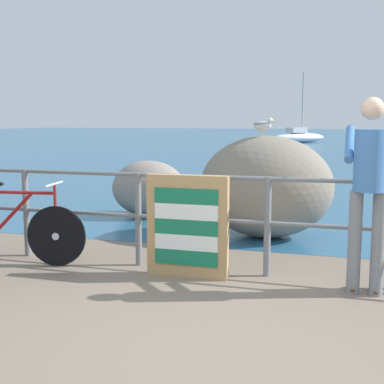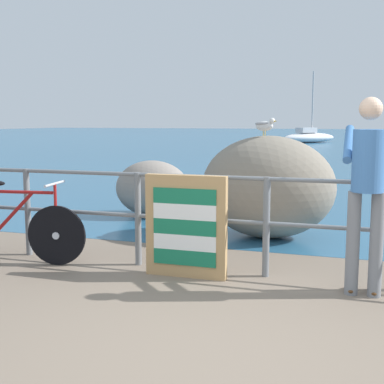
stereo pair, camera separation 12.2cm
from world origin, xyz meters
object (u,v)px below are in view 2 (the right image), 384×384
breakwater_boulder_left (152,188)px  breakwater_boulder_main (268,187)px  bicycle (13,228)px  person_at_railing (367,187)px  sailboat (309,137)px  folded_deckchair_stack (186,226)px  seagull (265,125)px

breakwater_boulder_left → breakwater_boulder_main: bearing=-25.7°
bicycle → person_at_railing: size_ratio=0.95×
breakwater_boulder_left → sailboat: bearing=90.2°
bicycle → person_at_railing: bearing=-7.2°
bicycle → breakwater_boulder_main: size_ratio=0.94×
bicycle → folded_deckchair_stack: folded_deckchair_stack is taller
breakwater_boulder_main → breakwater_boulder_left: size_ratio=1.44×
seagull → sailboat: (-2.13, 30.28, -1.09)m
person_at_railing → sailboat: bearing=6.7°
sailboat → breakwater_boulder_left: bearing=-136.7°
folded_deckchair_stack → breakwater_boulder_main: breakwater_boulder_main is taller
folded_deckchair_stack → sailboat: sailboat is taller
person_at_railing → breakwater_boulder_main: person_at_railing is taller
breakwater_boulder_main → seagull: 0.83m
person_at_railing → folded_deckchair_stack: (-1.71, 0.02, -0.47)m
bicycle → breakwater_boulder_left: breakwater_boulder_left is taller
bicycle → breakwater_boulder_left: 3.16m
sailboat → breakwater_boulder_main: bearing=-132.8°
person_at_railing → seagull: size_ratio=5.30×
person_at_railing → breakwater_boulder_main: 2.42m
person_at_railing → sailboat: sailboat is taller
breakwater_boulder_main → seagull: seagull is taller
seagull → sailboat: 30.38m
breakwater_boulder_left → sailboat: 29.23m
sailboat → seagull: bearing=-132.9°
bicycle → folded_deckchair_stack: 2.00m
breakwater_boulder_main → folded_deckchair_stack: bearing=-103.3°
bicycle → seagull: bearing=32.4°
folded_deckchair_stack → breakwater_boulder_left: folded_deckchair_stack is taller
breakwater_boulder_main → breakwater_boulder_left: (-2.09, 1.00, -0.23)m
folded_deckchair_stack → seagull: seagull is taller
folded_deckchair_stack → sailboat: 32.31m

